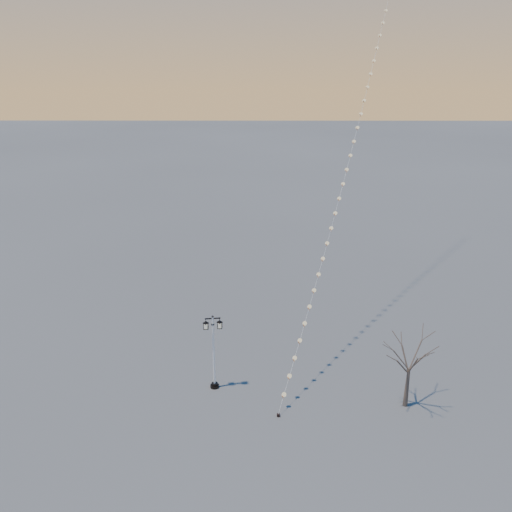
{
  "coord_description": "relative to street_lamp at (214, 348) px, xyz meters",
  "views": [
    {
      "loc": [
        -0.58,
        -24.13,
        18.14
      ],
      "look_at": [
        -0.7,
        5.31,
        7.45
      ],
      "focal_mm": 38.14,
      "sensor_mm": 36.0,
      "label": 1
    }
  ],
  "objects": [
    {
      "name": "street_lamp",
      "position": [
        0.0,
        0.0,
        0.0
      ],
      "size": [
        1.18,
        0.52,
        4.66
      ],
      "rotation": [
        0.0,
        0.0,
        0.13
      ],
      "color": "black",
      "rests_on": "ground"
    },
    {
      "name": "kite_train",
      "position": [
        9.38,
        11.41,
        12.11
      ],
      "size": [
        12.08,
        28.96,
        29.64
      ],
      "rotation": [
        0.0,
        0.0,
        0.03
      ],
      "color": "black",
      "rests_on": "ground"
    },
    {
      "name": "ground",
      "position": [
        3.12,
        -3.21,
        -2.58
      ],
      "size": [
        300.0,
        300.0,
        0.0
      ],
      "primitive_type": "plane",
      "color": "#535353",
      "rests_on": "ground"
    },
    {
      "name": "bare_tree",
      "position": [
        10.73,
        -1.74,
        0.42
      ],
      "size": [
        2.6,
        2.6,
        4.32
      ],
      "rotation": [
        0.0,
        0.0,
        -0.33
      ],
      "color": "#4D3F34",
      "rests_on": "ground"
    }
  ]
}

